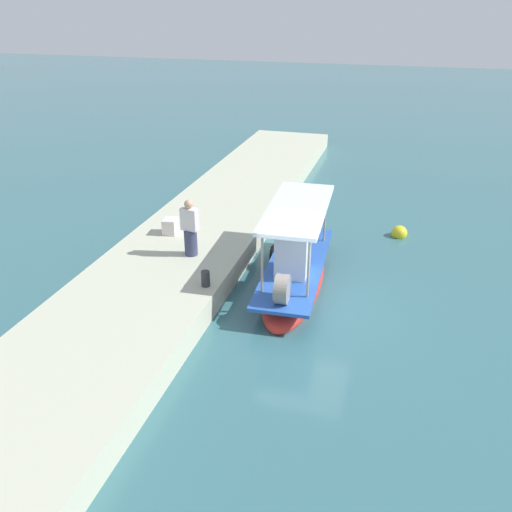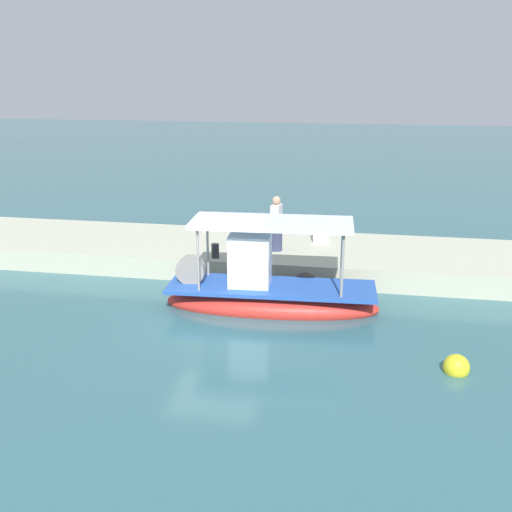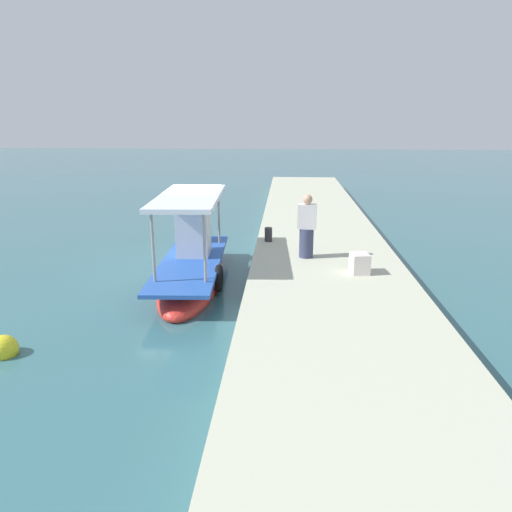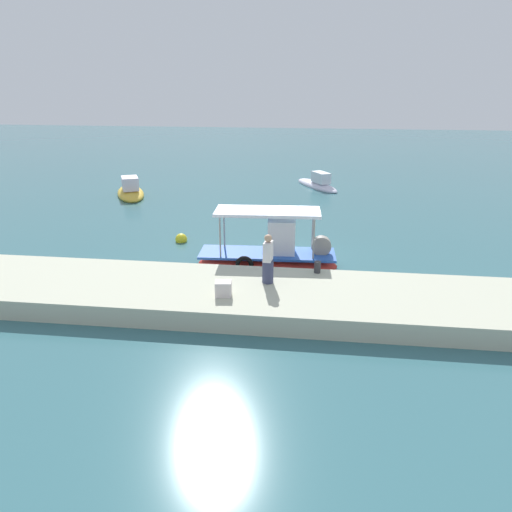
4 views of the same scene
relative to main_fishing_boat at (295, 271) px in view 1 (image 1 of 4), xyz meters
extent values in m
plane|color=#34646C|center=(1.35, 0.66, -0.47)|extent=(120.00, 120.00, 0.00)
cube|color=#BBBDA4|center=(1.35, -3.75, -0.12)|extent=(36.00, 4.10, 0.70)
ellipsoid|color=red|center=(-0.10, 0.00, -0.36)|extent=(5.93, 1.91, 0.92)
cube|color=#2855AF|center=(-0.10, 0.00, 0.14)|extent=(5.70, 1.90, 0.10)
cube|color=silver|center=(0.48, 0.03, 0.85)|extent=(1.14, 0.94, 1.52)
cylinder|color=gray|center=(1.74, 0.71, 0.99)|extent=(0.07, 0.07, 1.80)
cylinder|color=gray|center=(1.80, -0.52, 0.99)|extent=(0.07, 0.07, 1.80)
cylinder|color=gray|center=(-2.01, 0.52, 0.99)|extent=(0.07, 0.07, 1.80)
cylinder|color=gray|center=(-1.95, -0.71, 0.99)|extent=(0.07, 0.07, 1.80)
cube|color=silver|center=(-0.10, 0.00, 1.95)|extent=(4.33, 1.84, 0.12)
torus|color=black|center=(-0.94, -0.88, -0.06)|extent=(0.75, 0.22, 0.74)
cylinder|color=gray|center=(2.12, 0.11, 0.54)|extent=(0.82, 0.39, 0.80)
cylinder|color=#363C5A|center=(0.24, -3.20, 0.64)|extent=(0.43, 0.43, 0.82)
cube|color=silver|center=(0.24, -3.20, 1.39)|extent=(0.33, 0.53, 0.68)
sphere|color=tan|center=(0.24, -3.20, 1.87)|extent=(0.27, 0.27, 0.27)
cylinder|color=#2D2D33|center=(1.97, -2.07, 0.45)|extent=(0.24, 0.24, 0.44)
cube|color=silver|center=(-1.11, -4.49, 0.48)|extent=(0.58, 0.49, 0.51)
sphere|color=yellow|center=(-4.61, 2.87, -0.36)|extent=(0.57, 0.57, 0.57)
camera|label=1|loc=(13.95, 2.81, 7.39)|focal=37.65mm
camera|label=2|loc=(-2.40, 15.12, 5.82)|focal=41.99mm
camera|label=3|loc=(-12.72, -2.62, 3.99)|focal=33.40mm
camera|label=4|loc=(1.76, -18.79, 7.02)|focal=33.79mm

